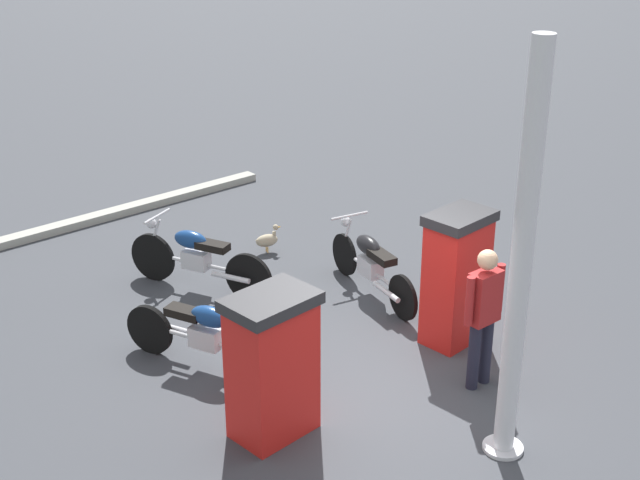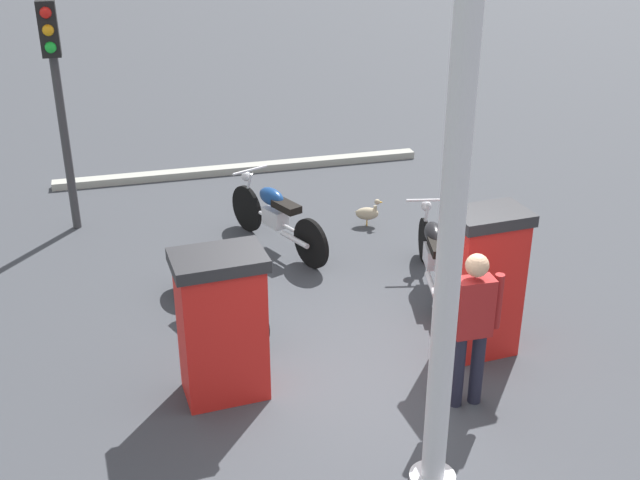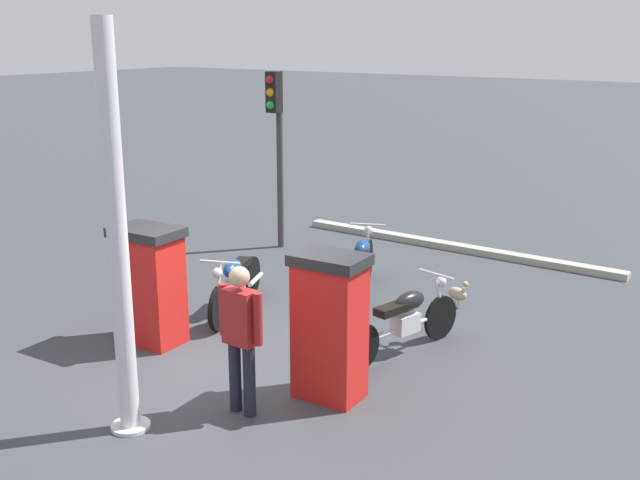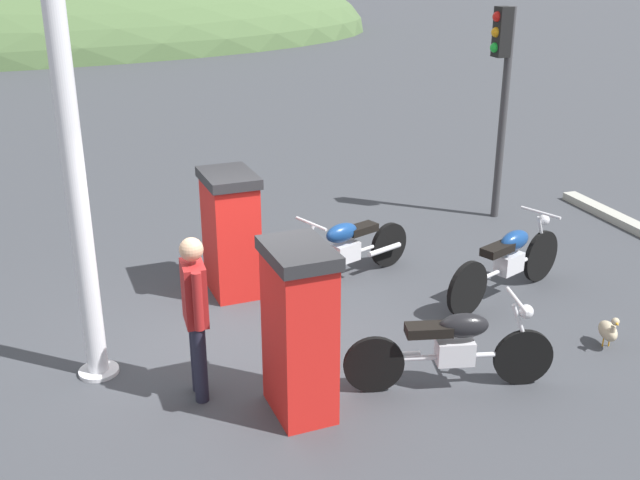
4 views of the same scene
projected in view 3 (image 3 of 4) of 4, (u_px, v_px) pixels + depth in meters
ground_plane at (228, 369)px, 9.18m from camera, size 120.00×120.00×0.00m
fuel_pump_near at (330, 326)px, 8.30m from camera, size 0.60×0.81×1.64m
fuel_pump_far at (150, 285)px, 9.82m from camera, size 0.65×0.90×1.54m
motorcycle_near_pump at (405, 318)px, 9.54m from camera, size 2.02×0.77×0.93m
motorcycle_far_pump at (235, 282)px, 10.95m from camera, size 1.96×0.89×0.94m
motorcycle_extra at (361, 264)px, 11.72m from camera, size 2.04×0.95×0.98m
attendant_person at (241, 331)px, 7.91m from camera, size 0.23×0.57×1.62m
wandering_duck at (458, 293)px, 11.27m from camera, size 0.26×0.41×0.41m
roadside_traffic_light at (277, 128)px, 13.80m from camera, size 0.38×0.25×3.24m
canopy_support_pole at (118, 244)px, 7.32m from camera, size 0.40×0.40×4.05m
road_edge_kerb at (453, 246)px, 14.23m from camera, size 0.37×6.30×0.12m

